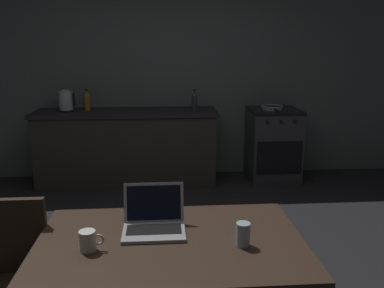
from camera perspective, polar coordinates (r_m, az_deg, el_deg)
ground_plane at (r=3.14m, az=-1.55°, el=-18.46°), size 12.00×12.00×0.00m
back_wall at (r=5.27m, az=0.24°, el=9.90°), size 6.40×0.10×2.63m
kitchen_counter at (r=5.06m, az=-8.95°, el=-0.38°), size 2.16×0.64×0.89m
stove_oven at (r=5.23m, az=11.12°, el=-0.04°), size 0.60×0.62×0.89m
dining_table at (r=2.14m, az=-2.98°, el=-14.71°), size 1.33×0.86×0.72m
chair at (r=2.45m, az=-24.17°, el=-16.06°), size 0.40×0.40×0.88m
laptop at (r=2.19m, az=-5.28°, el=-10.71°), size 0.32×0.28×0.22m
electric_kettle at (r=5.06m, az=-17.03°, el=5.67°), size 0.18×0.16×0.25m
bottle at (r=4.91m, az=0.33°, el=6.03°), size 0.07×0.07×0.26m
frying_pan at (r=5.11m, az=11.05°, el=5.00°), size 0.27×0.44×0.05m
coffee_mug at (r=2.05m, az=-14.17°, el=-12.85°), size 0.12×0.08×0.10m
drinking_glass at (r=2.04m, az=7.07°, el=-12.30°), size 0.07×0.07×0.12m
bottle_b at (r=5.10m, az=-14.31°, el=5.87°), size 0.08×0.08×0.25m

